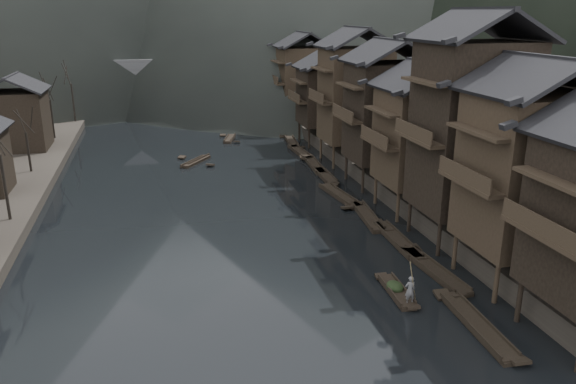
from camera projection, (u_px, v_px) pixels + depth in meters
name	position (u px, v px, depth m)	size (l,w,h in m)	color
water	(251.00, 303.00, 33.57)	(300.00, 300.00, 0.00)	black
right_bank	(448.00, 130.00, 78.16)	(40.00, 200.00, 1.80)	#2D2823
stilt_houses	(397.00, 98.00, 52.03)	(9.00, 67.60, 17.11)	black
bare_trees	(19.00, 125.00, 51.82)	(3.98, 71.37, 7.96)	black
moored_sampans	(321.00, 172.00, 60.23)	(3.15, 73.42, 0.47)	black
midriver_boats	(209.00, 139.00, 75.84)	(8.64, 27.50, 0.45)	black
stone_bridge	(179.00, 80.00, 98.59)	(40.00, 6.00, 9.00)	#4C4C4F
hero_sampan	(396.00, 291.00, 34.59)	(1.20, 4.74, 0.43)	black
cargo_heap	(395.00, 281.00, 34.62)	(1.04, 1.36, 0.62)	black
boatman	(410.00, 287.00, 32.74)	(0.65, 0.43, 1.78)	slate
bamboo_pole	(417.00, 240.00, 31.90)	(0.06, 0.06, 4.47)	#8C7A51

